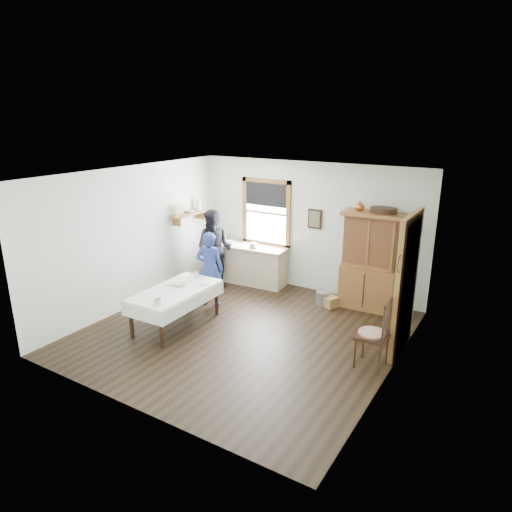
% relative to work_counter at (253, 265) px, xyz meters
% --- Properties ---
extents(room, '(5.01, 5.01, 2.70)m').
position_rel_work_counter_xyz_m(room, '(1.13, -2.14, 0.93)').
color(room, black).
rests_on(room, ground).
extents(window, '(1.18, 0.07, 1.48)m').
position_rel_work_counter_xyz_m(window, '(0.13, 0.32, 1.21)').
color(window, white).
rests_on(window, room).
extents(doorway, '(0.09, 1.14, 2.22)m').
position_rel_work_counter_xyz_m(doorway, '(3.59, -1.29, 0.74)').
color(doorway, '#41352E').
rests_on(doorway, room).
extents(wall_shelf, '(0.24, 1.00, 0.44)m').
position_rel_work_counter_xyz_m(wall_shelf, '(-1.24, -0.60, 1.15)').
color(wall_shelf, '#98602F').
rests_on(wall_shelf, room).
extents(framed_picture, '(0.30, 0.04, 0.40)m').
position_rel_work_counter_xyz_m(framed_picture, '(1.28, 0.32, 1.13)').
color(framed_picture, '#321B11').
rests_on(framed_picture, room).
extents(rug_beater, '(0.01, 0.27, 0.27)m').
position_rel_work_counter_xyz_m(rug_beater, '(3.58, -1.84, 1.30)').
color(rug_beater, black).
rests_on(rug_beater, room).
extents(work_counter, '(1.52, 0.66, 0.85)m').
position_rel_work_counter_xyz_m(work_counter, '(0.00, 0.00, 0.00)').
color(work_counter, '#C4AF88').
rests_on(work_counter, room).
extents(china_hutch, '(1.14, 0.59, 1.89)m').
position_rel_work_counter_xyz_m(china_hutch, '(2.58, 0.01, 0.52)').
color(china_hutch, '#98602F').
rests_on(china_hutch, room).
extents(dining_table, '(0.92, 1.71, 0.68)m').
position_rel_work_counter_xyz_m(dining_table, '(-0.05, -2.51, -0.08)').
color(dining_table, white).
rests_on(dining_table, room).
extents(spindle_chair, '(0.54, 0.54, 1.09)m').
position_rel_work_counter_xyz_m(spindle_chair, '(3.33, -2.03, 0.12)').
color(spindle_chair, '#321B11').
rests_on(spindle_chair, room).
extents(pail, '(0.32, 0.32, 0.27)m').
position_rel_work_counter_xyz_m(pail, '(1.79, -0.30, -0.29)').
color(pail, '#979B9F').
rests_on(pail, room).
extents(wicker_basket, '(0.42, 0.36, 0.20)m').
position_rel_work_counter_xyz_m(wicker_basket, '(1.92, -0.30, -0.32)').
color(wicker_basket, '#A07948').
rests_on(wicker_basket, room).
extents(woman_blue, '(0.58, 0.47, 1.37)m').
position_rel_work_counter_xyz_m(woman_blue, '(-0.08, -1.46, 0.26)').
color(woman_blue, navy).
rests_on(woman_blue, room).
extents(figure_dark, '(0.87, 0.74, 1.56)m').
position_rel_work_counter_xyz_m(figure_dark, '(-0.62, -0.58, 0.36)').
color(figure_dark, black).
rests_on(figure_dark, room).
extents(table_cup_a, '(0.14, 0.14, 0.09)m').
position_rel_work_counter_xyz_m(table_cup_a, '(0.15, -3.14, 0.30)').
color(table_cup_a, silver).
rests_on(table_cup_a, dining_table).
extents(table_cup_b, '(0.12, 0.12, 0.09)m').
position_rel_work_counter_xyz_m(table_cup_b, '(-0.15, -1.79, 0.30)').
color(table_cup_b, silver).
rests_on(table_cup_b, dining_table).
extents(table_bowl, '(0.22, 0.22, 0.05)m').
position_rel_work_counter_xyz_m(table_bowl, '(-0.08, -2.33, 0.28)').
color(table_bowl, silver).
rests_on(table_bowl, dining_table).
extents(counter_book, '(0.24, 0.25, 0.02)m').
position_rel_work_counter_xyz_m(counter_book, '(-0.04, -0.13, 0.43)').
color(counter_book, brown).
rests_on(counter_book, work_counter).
extents(counter_bowl, '(0.27, 0.27, 0.07)m').
position_rel_work_counter_xyz_m(counter_bowl, '(-0.55, -0.08, 0.46)').
color(counter_bowl, silver).
rests_on(counter_bowl, work_counter).
extents(shelf_bowl, '(0.22, 0.22, 0.05)m').
position_rel_work_counter_xyz_m(shelf_bowl, '(-1.24, -0.59, 1.17)').
color(shelf_bowl, silver).
rests_on(shelf_bowl, wall_shelf).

